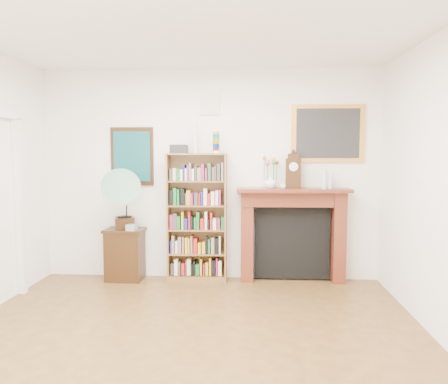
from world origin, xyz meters
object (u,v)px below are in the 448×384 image
at_px(cd_stack, 132,227).
at_px(bottle_left, 324,179).
at_px(gramophone, 121,195).
at_px(flower_vase, 270,182).
at_px(mantel_clock, 293,172).
at_px(teacup, 283,186).
at_px(bottle_right, 330,181).
at_px(bookshelf, 197,210).
at_px(side_cabinet, 125,254).
at_px(fireplace, 292,226).

distance_m(cd_stack, bottle_left, 2.56).
xyz_separation_m(gramophone, flower_vase, (1.93, 0.18, 0.17)).
xyz_separation_m(mantel_clock, teacup, (-0.13, -0.05, -0.19)).
bearing_deg(bottle_right, cd_stack, -176.05).
bearing_deg(bookshelf, cd_stack, -170.41).
xyz_separation_m(gramophone, mantel_clock, (2.22, 0.17, 0.31)).
bearing_deg(side_cabinet, fireplace, 4.51).
bearing_deg(fireplace, teacup, -145.68).
bearing_deg(side_cabinet, bottle_right, 3.14).
xyz_separation_m(fireplace, bottle_right, (0.47, -0.04, 0.60)).
distance_m(side_cabinet, mantel_clock, 2.48).
distance_m(gramophone, teacup, 2.10).
relative_size(cd_stack, bottle_right, 0.60).
bearing_deg(bottle_left, teacup, -177.09).
distance_m(bookshelf, side_cabinet, 1.14).
bearing_deg(teacup, fireplace, 35.80).
distance_m(bookshelf, cd_stack, 0.88).
relative_size(side_cabinet, cd_stack, 5.78).
bearing_deg(cd_stack, mantel_clock, 4.79).
distance_m(mantel_clock, teacup, 0.24).
xyz_separation_m(mantel_clock, bottle_right, (0.47, 0.00, -0.12)).
bearing_deg(gramophone, mantel_clock, -15.44).
distance_m(fireplace, flower_vase, 0.66).
relative_size(fireplace, teacup, 19.60).
height_order(side_cabinet, flower_vase, flower_vase).
bearing_deg(cd_stack, gramophone, 176.81).
height_order(bottle_left, bottle_right, bottle_left).
height_order(mantel_clock, bottle_left, mantel_clock).
xyz_separation_m(flower_vase, teacup, (0.16, -0.06, -0.05)).
bearing_deg(fireplace, flower_vase, -174.75).
height_order(fireplace, bottle_left, bottle_left).
bearing_deg(side_cabinet, gramophone, -89.57).
bearing_deg(flower_vase, side_cabinet, -178.15).
relative_size(flower_vase, bottle_left, 0.68).
xyz_separation_m(mantel_clock, bottle_left, (0.39, -0.03, -0.10)).
xyz_separation_m(bookshelf, mantel_clock, (1.25, 0.01, 0.51)).
bearing_deg(gramophone, bookshelf, -10.33).
relative_size(fireplace, mantel_clock, 3.29).
height_order(gramophone, cd_stack, gramophone).
height_order(gramophone, bottle_right, gramophone).
distance_m(fireplace, gramophone, 2.28).
relative_size(bookshelf, bottle_right, 9.75).
bearing_deg(gramophone, cd_stack, -22.93).
bearing_deg(bottle_right, teacup, -174.72).
bearing_deg(bookshelf, side_cabinet, -179.16).
relative_size(bookshelf, bottle_left, 8.13).
height_order(cd_stack, bottle_right, bottle_right).
relative_size(fireplace, bottle_right, 7.39).
bearing_deg(fireplace, gramophone, -176.02).
height_order(bookshelf, mantel_clock, bookshelf).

